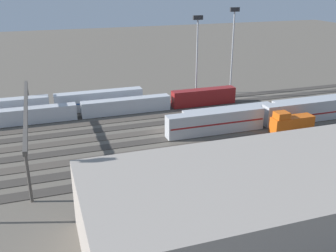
{
  "coord_description": "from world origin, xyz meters",
  "views": [
    {
      "loc": [
        24.7,
        79.0,
        32.93
      ],
      "look_at": [
        -0.76,
        3.56,
        2.5
      ],
      "focal_mm": 41.58,
      "sensor_mm": 36.0,
      "label": 1
    }
  ],
  "objects_px": {
    "train_on_track_4": "(272,110)",
    "light_mast_0": "(233,39)",
    "light_mast_2": "(197,45)",
    "maintenance_shed": "(292,197)",
    "train_on_track_1": "(120,106)",
    "signal_gantry": "(26,112)",
    "train_on_track_5": "(263,116)",
    "train_on_track_0": "(52,105)",
    "train_on_track_6": "(291,123)"
  },
  "relations": [
    {
      "from": "light_mast_2",
      "to": "signal_gantry",
      "type": "relative_size",
      "value": 0.52
    },
    {
      "from": "train_on_track_6",
      "to": "train_on_track_0",
      "type": "distance_m",
      "value": 58.77
    },
    {
      "from": "train_on_track_0",
      "to": "light_mast_0",
      "type": "distance_m",
      "value": 54.54
    },
    {
      "from": "train_on_track_5",
      "to": "maintenance_shed",
      "type": "height_order",
      "value": "maintenance_shed"
    },
    {
      "from": "train_on_track_5",
      "to": "train_on_track_6",
      "type": "bearing_deg",
      "value": 130.85
    },
    {
      "from": "light_mast_2",
      "to": "signal_gantry",
      "type": "bearing_deg",
      "value": 26.26
    },
    {
      "from": "train_on_track_5",
      "to": "train_on_track_4",
      "type": "height_order",
      "value": "train_on_track_5"
    },
    {
      "from": "train_on_track_6",
      "to": "light_mast_0",
      "type": "xyz_separation_m",
      "value": [
        -2.15,
        -33.88,
        14.01
      ]
    },
    {
      "from": "train_on_track_0",
      "to": "train_on_track_1",
      "type": "bearing_deg",
      "value": 163.31
    },
    {
      "from": "train_on_track_1",
      "to": "train_on_track_5",
      "type": "distance_m",
      "value": 35.68
    },
    {
      "from": "train_on_track_1",
      "to": "train_on_track_4",
      "type": "distance_m",
      "value": 38.46
    },
    {
      "from": "signal_gantry",
      "to": "maintenance_shed",
      "type": "xyz_separation_m",
      "value": [
        -34.2,
        40.81,
        -2.87
      ]
    },
    {
      "from": "train_on_track_4",
      "to": "light_mast_2",
      "type": "relative_size",
      "value": 2.03
    },
    {
      "from": "train_on_track_1",
      "to": "train_on_track_5",
      "type": "relative_size",
      "value": 1.41
    },
    {
      "from": "train_on_track_1",
      "to": "light_mast_2",
      "type": "bearing_deg",
      "value": -161.92
    },
    {
      "from": "train_on_track_0",
      "to": "signal_gantry",
      "type": "bearing_deg",
      "value": 74.62
    },
    {
      "from": "train_on_track_1",
      "to": "light_mast_0",
      "type": "height_order",
      "value": "light_mast_0"
    },
    {
      "from": "train_on_track_6",
      "to": "light_mast_2",
      "type": "xyz_separation_m",
      "value": [
        9.55,
        -32.94,
        13.01
      ]
    },
    {
      "from": "train_on_track_1",
      "to": "light_mast_2",
      "type": "distance_m",
      "value": 28.72
    },
    {
      "from": "train_on_track_1",
      "to": "maintenance_shed",
      "type": "bearing_deg",
      "value": 102.16
    },
    {
      "from": "signal_gantry",
      "to": "maintenance_shed",
      "type": "distance_m",
      "value": 53.33
    },
    {
      "from": "light_mast_0",
      "to": "signal_gantry",
      "type": "relative_size",
      "value": 0.56
    },
    {
      "from": "train_on_track_0",
      "to": "maintenance_shed",
      "type": "height_order",
      "value": "maintenance_shed"
    },
    {
      "from": "train_on_track_4",
      "to": "maintenance_shed",
      "type": "distance_m",
      "value": 47.13
    },
    {
      "from": "train_on_track_5",
      "to": "light_mast_0",
      "type": "distance_m",
      "value": 32.55
    },
    {
      "from": "train_on_track_1",
      "to": "light_mast_2",
      "type": "height_order",
      "value": "light_mast_2"
    },
    {
      "from": "train_on_track_5",
      "to": "train_on_track_1",
      "type": "bearing_deg",
      "value": -34.1
    },
    {
      "from": "train_on_track_0",
      "to": "signal_gantry",
      "type": "xyz_separation_m",
      "value": [
        5.5,
        20.0,
        5.19
      ]
    },
    {
      "from": "train_on_track_0",
      "to": "light_mast_2",
      "type": "relative_size",
      "value": 2.03
    },
    {
      "from": "train_on_track_1",
      "to": "light_mast_2",
      "type": "relative_size",
      "value": 2.85
    },
    {
      "from": "train_on_track_6",
      "to": "train_on_track_4",
      "type": "height_order",
      "value": "train_on_track_6"
    },
    {
      "from": "train_on_track_6",
      "to": "light_mast_2",
      "type": "relative_size",
      "value": 0.43
    },
    {
      "from": "train_on_track_6",
      "to": "light_mast_0",
      "type": "relative_size",
      "value": 0.4
    },
    {
      "from": "train_on_track_4",
      "to": "light_mast_2",
      "type": "height_order",
      "value": "light_mast_2"
    },
    {
      "from": "train_on_track_5",
      "to": "train_on_track_0",
      "type": "xyz_separation_m",
      "value": [
        46.22,
        -25.0,
        0.01
      ]
    },
    {
      "from": "train_on_track_6",
      "to": "signal_gantry",
      "type": "bearing_deg",
      "value": -10.12
    },
    {
      "from": "train_on_track_1",
      "to": "maintenance_shed",
      "type": "xyz_separation_m",
      "value": [
        -12.03,
        55.81,
        2.81
      ]
    },
    {
      "from": "train_on_track_1",
      "to": "signal_gantry",
      "type": "xyz_separation_m",
      "value": [
        22.17,
        15.0,
        5.68
      ]
    },
    {
      "from": "train_on_track_0",
      "to": "signal_gantry",
      "type": "distance_m",
      "value": 21.38
    },
    {
      "from": "train_on_track_1",
      "to": "light_mast_2",
      "type": "xyz_separation_m",
      "value": [
        -24.32,
        -7.94,
        13.06
      ]
    },
    {
      "from": "light_mast_2",
      "to": "maintenance_shed",
      "type": "height_order",
      "value": "light_mast_2"
    },
    {
      "from": "train_on_track_5",
      "to": "light_mast_0",
      "type": "height_order",
      "value": "light_mast_0"
    },
    {
      "from": "light_mast_2",
      "to": "maintenance_shed",
      "type": "xyz_separation_m",
      "value": [
        12.29,
        63.75,
        -10.25
      ]
    },
    {
      "from": "train_on_track_4",
      "to": "light_mast_0",
      "type": "height_order",
      "value": "light_mast_0"
    },
    {
      "from": "train_on_track_5",
      "to": "train_on_track_0",
      "type": "bearing_deg",
      "value": -28.41
    },
    {
      "from": "train_on_track_1",
      "to": "train_on_track_6",
      "type": "distance_m",
      "value": 42.1
    },
    {
      "from": "train_on_track_0",
      "to": "light_mast_0",
      "type": "relative_size",
      "value": 1.88
    },
    {
      "from": "maintenance_shed",
      "to": "signal_gantry",
      "type": "bearing_deg",
      "value": -50.04
    },
    {
      "from": "train_on_track_5",
      "to": "signal_gantry",
      "type": "relative_size",
      "value": 1.05
    },
    {
      "from": "light_mast_0",
      "to": "train_on_track_5",
      "type": "bearing_deg",
      "value": 77.37
    }
  ]
}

